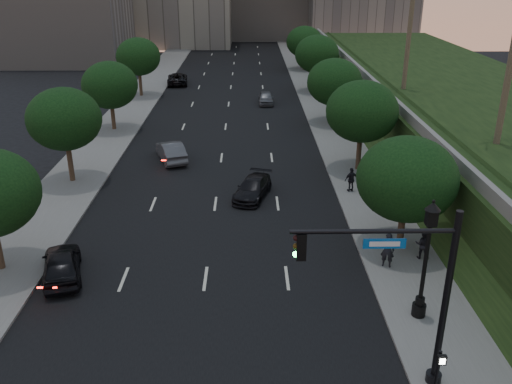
{
  "coord_description": "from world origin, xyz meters",
  "views": [
    {
      "loc": [
        2.13,
        -17.81,
        14.19
      ],
      "look_at": [
        2.51,
        7.4,
        3.6
      ],
      "focal_mm": 38.0,
      "sensor_mm": 36.0,
      "label": 1
    }
  ],
  "objects_px": {
    "pedestrian_c": "(351,180)",
    "sedan_far_left": "(177,79)",
    "sedan_far_right": "(266,98)",
    "pedestrian_b": "(423,244)",
    "street_lamp": "(425,265)",
    "sedan_mid_left": "(171,151)",
    "traffic_signal_mast": "(414,300)",
    "sedan_near_right": "(253,188)",
    "pedestrian_a": "(388,250)",
    "sedan_near_left": "(62,264)"
  },
  "relations": [
    {
      "from": "traffic_signal_mast",
      "to": "sedan_near_right",
      "type": "bearing_deg",
      "value": 107.03
    },
    {
      "from": "sedan_mid_left",
      "to": "sedan_far_right",
      "type": "relative_size",
      "value": 1.17
    },
    {
      "from": "pedestrian_b",
      "to": "traffic_signal_mast",
      "type": "bearing_deg",
      "value": 90.14
    },
    {
      "from": "sedan_near_right",
      "to": "sedan_far_right",
      "type": "bearing_deg",
      "value": 103.04
    },
    {
      "from": "sedan_far_right",
      "to": "pedestrian_c",
      "type": "bearing_deg",
      "value": -79.44
    },
    {
      "from": "street_lamp",
      "to": "sedan_near_right",
      "type": "distance_m",
      "value": 15.28
    },
    {
      "from": "sedan_far_left",
      "to": "street_lamp",
      "type": "bearing_deg",
      "value": 102.38
    },
    {
      "from": "traffic_signal_mast",
      "to": "sedan_near_right",
      "type": "relative_size",
      "value": 1.58
    },
    {
      "from": "sedan_near_left",
      "to": "sedan_far_left",
      "type": "distance_m",
      "value": 46.62
    },
    {
      "from": "pedestrian_a",
      "to": "traffic_signal_mast",
      "type": "bearing_deg",
      "value": 102.92
    },
    {
      "from": "sedan_far_left",
      "to": "sedan_far_right",
      "type": "bearing_deg",
      "value": 130.09
    },
    {
      "from": "sedan_near_left",
      "to": "sedan_mid_left",
      "type": "bearing_deg",
      "value": -116.46
    },
    {
      "from": "traffic_signal_mast",
      "to": "sedan_near_left",
      "type": "relative_size",
      "value": 1.6
    },
    {
      "from": "sedan_near_right",
      "to": "pedestrian_c",
      "type": "height_order",
      "value": "pedestrian_c"
    },
    {
      "from": "sedan_far_left",
      "to": "pedestrian_b",
      "type": "height_order",
      "value": "pedestrian_b"
    },
    {
      "from": "traffic_signal_mast",
      "to": "sedan_near_left",
      "type": "distance_m",
      "value": 16.86
    },
    {
      "from": "sedan_near_left",
      "to": "sedan_near_right",
      "type": "relative_size",
      "value": 0.99
    },
    {
      "from": "sedan_near_right",
      "to": "pedestrian_a",
      "type": "bearing_deg",
      "value": -37.45
    },
    {
      "from": "sedan_far_left",
      "to": "pedestrian_b",
      "type": "relative_size",
      "value": 3.3
    },
    {
      "from": "pedestrian_c",
      "to": "pedestrian_b",
      "type": "bearing_deg",
      "value": 83.57
    },
    {
      "from": "sedan_mid_left",
      "to": "pedestrian_b",
      "type": "relative_size",
      "value": 2.92
    },
    {
      "from": "pedestrian_c",
      "to": "sedan_near_right",
      "type": "bearing_deg",
      "value": -14.15
    },
    {
      "from": "sedan_near_left",
      "to": "traffic_signal_mast",
      "type": "bearing_deg",
      "value": 136.39
    },
    {
      "from": "sedan_mid_left",
      "to": "pedestrian_a",
      "type": "distance_m",
      "value": 21.1
    },
    {
      "from": "traffic_signal_mast",
      "to": "pedestrian_a",
      "type": "relative_size",
      "value": 3.78
    },
    {
      "from": "traffic_signal_mast",
      "to": "street_lamp",
      "type": "distance_m",
      "value": 4.51
    },
    {
      "from": "sedan_far_right",
      "to": "pedestrian_a",
      "type": "height_order",
      "value": "pedestrian_a"
    },
    {
      "from": "street_lamp",
      "to": "sedan_near_left",
      "type": "height_order",
      "value": "street_lamp"
    },
    {
      "from": "sedan_far_left",
      "to": "sedan_near_right",
      "type": "xyz_separation_m",
      "value": [
        9.3,
        -36.81,
        -0.1
      ]
    },
    {
      "from": "traffic_signal_mast",
      "to": "sedan_mid_left",
      "type": "bearing_deg",
      "value": 115.15
    },
    {
      "from": "sedan_mid_left",
      "to": "pedestrian_c",
      "type": "xyz_separation_m",
      "value": [
        12.92,
        -6.79,
        0.2
      ]
    },
    {
      "from": "traffic_signal_mast",
      "to": "pedestrian_c",
      "type": "distance_m",
      "value": 18.27
    },
    {
      "from": "street_lamp",
      "to": "sedan_far_left",
      "type": "distance_m",
      "value": 52.84
    },
    {
      "from": "sedan_far_left",
      "to": "pedestrian_a",
      "type": "bearing_deg",
      "value": 103.44
    },
    {
      "from": "sedan_mid_left",
      "to": "pedestrian_c",
      "type": "height_order",
      "value": "pedestrian_c"
    },
    {
      "from": "pedestrian_a",
      "to": "sedan_near_left",
      "type": "bearing_deg",
      "value": 24.08
    },
    {
      "from": "sedan_near_right",
      "to": "pedestrian_a",
      "type": "relative_size",
      "value": 2.38
    },
    {
      "from": "traffic_signal_mast",
      "to": "pedestrian_b",
      "type": "distance_m",
      "value": 9.95
    },
    {
      "from": "sedan_mid_left",
      "to": "pedestrian_b",
      "type": "height_order",
      "value": "pedestrian_b"
    },
    {
      "from": "pedestrian_a",
      "to": "pedestrian_b",
      "type": "relative_size",
      "value": 1.15
    },
    {
      "from": "traffic_signal_mast",
      "to": "sedan_far_left",
      "type": "distance_m",
      "value": 56.26
    },
    {
      "from": "pedestrian_a",
      "to": "pedestrian_c",
      "type": "bearing_deg",
      "value": -67.62
    },
    {
      "from": "pedestrian_c",
      "to": "sedan_far_left",
      "type": "bearing_deg",
      "value": -85.59
    },
    {
      "from": "street_lamp",
      "to": "pedestrian_c",
      "type": "xyz_separation_m",
      "value": [
        -0.47,
        13.99,
        -1.66
      ]
    },
    {
      "from": "sedan_far_left",
      "to": "pedestrian_c",
      "type": "distance_m",
      "value": 39.55
    },
    {
      "from": "sedan_far_left",
      "to": "traffic_signal_mast",
      "type": "bearing_deg",
      "value": 99.43
    },
    {
      "from": "street_lamp",
      "to": "sedan_mid_left",
      "type": "xyz_separation_m",
      "value": [
        -13.39,
        20.79,
        -1.86
      ]
    },
    {
      "from": "street_lamp",
      "to": "traffic_signal_mast",
      "type": "bearing_deg",
      "value": -113.2
    },
    {
      "from": "sedan_far_right",
      "to": "pedestrian_b",
      "type": "relative_size",
      "value": 2.49
    },
    {
      "from": "sedan_far_left",
      "to": "pedestrian_a",
      "type": "relative_size",
      "value": 2.86
    }
  ]
}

